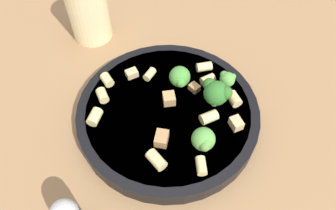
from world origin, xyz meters
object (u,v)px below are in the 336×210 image
broccoli_floret_1 (216,92)px  rigatoni_3 (107,80)px  pasta_bowl (168,113)px  rigatoni_0 (209,117)px  broccoli_floret_3 (227,79)px  chicken_chunk_0 (236,123)px  broccoli_floret_2 (180,78)px  chicken_chunk_2 (169,99)px  chicken_chunk_3 (194,88)px  chicken_chunk_1 (162,138)px  rigatoni_6 (234,99)px  drinking_glass (89,15)px  rigatoni_4 (102,95)px  rigatoni_7 (156,160)px  rigatoni_1 (201,166)px  rigatoni_9 (204,67)px  rigatoni_2 (150,74)px  broccoli_floret_0 (204,140)px  rigatoni_8 (95,117)px  chicken_chunk_4 (132,73)px  rigatoni_5 (208,80)px

broccoli_floret_1 → rigatoni_3: broccoli_floret_1 is taller
pasta_bowl → rigatoni_0: 0.07m
broccoli_floret_3 → chicken_chunk_0: bearing=-14.2°
broccoli_floret_2 → chicken_chunk_2: size_ratio=1.90×
broccoli_floret_3 → chicken_chunk_3: 0.06m
chicken_chunk_1 → rigatoni_6: bearing=102.2°
chicken_chunk_0 → drinking_glass: 0.36m
rigatoni_4 → rigatoni_7: 0.15m
rigatoni_7 → rigatoni_1: bearing=62.3°
rigatoni_1 → broccoli_floret_3: bearing=141.2°
broccoli_floret_2 → rigatoni_0: (0.08, 0.02, -0.01)m
broccoli_floret_2 → rigatoni_3: (-0.05, -0.11, -0.01)m
rigatoni_9 → drinking_glass: drinking_glass is taller
rigatoni_2 → rigatoni_3: rigatoni_3 is taller
broccoli_floret_3 → rigatoni_7: 0.18m
pasta_bowl → rigatoni_7: bearing=-29.8°
broccoli_floret_0 → chicken_chunk_3: bearing=163.9°
rigatoni_4 → drinking_glass: bearing=173.8°
rigatoni_4 → rigatoni_9: size_ratio=0.90×
pasta_bowl → rigatoni_1: size_ratio=11.48×
rigatoni_8 → chicken_chunk_1: (0.07, 0.09, -0.00)m
rigatoni_9 → chicken_chunk_2: bearing=-61.2°
chicken_chunk_3 → rigatoni_0: bearing=-2.4°
rigatoni_6 → chicken_chunk_3: size_ratio=1.39×
rigatoni_2 → chicken_chunk_4: 0.03m
broccoli_floret_1 → rigatoni_9: (-0.07, 0.01, -0.02)m
rigatoni_1 → rigatoni_9: rigatoni_9 is taller
pasta_bowl → rigatoni_3: 0.12m
rigatoni_4 → rigatoni_2: bearing=102.0°
rigatoni_1 → chicken_chunk_2: chicken_chunk_2 is taller
pasta_bowl → broccoli_floret_0: 0.09m
rigatoni_9 → chicken_chunk_0: 0.13m
rigatoni_4 → rigatoni_5: 0.18m
broccoli_floret_2 → rigatoni_3: bearing=-113.0°
chicken_chunk_2 → broccoli_floret_0: bearing=10.7°
rigatoni_7 → rigatoni_3: bearing=-169.9°
chicken_chunk_0 → rigatoni_2: bearing=-146.5°
broccoli_floret_3 → rigatoni_4: bearing=-103.7°
drinking_glass → chicken_chunk_3: bearing=29.3°
rigatoni_0 → rigatoni_4: 0.18m
rigatoni_3 → chicken_chunk_1: size_ratio=0.91×
rigatoni_1 → chicken_chunk_1: bearing=-148.0°
rigatoni_2 → rigatoni_8: bearing=-62.4°
pasta_bowl → rigatoni_1: rigatoni_1 is taller
broccoli_floret_3 → rigatoni_4: (-0.05, -0.20, -0.01)m
rigatoni_1 → pasta_bowl: bearing=-175.8°
rigatoni_9 → rigatoni_0: bearing=-19.8°
chicken_chunk_0 → chicken_chunk_1: size_ratio=0.84×
broccoli_floret_3 → rigatoni_2: bearing=-120.9°
pasta_bowl → chicken_chunk_3: chicken_chunk_3 is taller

